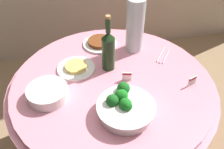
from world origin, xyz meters
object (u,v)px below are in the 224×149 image
Objects in this scene: food_plate_noodles at (76,68)px; wine_bottle at (108,49)px; decorative_fruit_vase at (135,27)px; label_placard_mid at (127,76)px; serving_tongs at (163,56)px; label_placard_front at (192,81)px; plate_stack at (48,93)px; food_plate_stir_fry at (100,43)px; broccoli_bowl at (125,107)px.

wine_bottle is at bearing -8.08° from food_plate_noodles.
decorative_fruit_vase reaches higher than label_placard_mid.
serving_tongs is 0.32m from label_placard_mid.
decorative_fruit_vase is at bearing 118.06° from label_placard_front.
plate_stack is 3.82× the size of label_placard_mid.
label_placard_mid is at bearing 5.21° from plate_stack.
plate_stack is at bearing -129.84° from food_plate_stir_fry.
label_placard_front is at bearing 15.50° from broccoli_bowl.
decorative_fruit_vase is 0.33m from label_placard_mid.
food_plate_noodles is at bearing -179.39° from serving_tongs.
wine_bottle is 6.11× the size of label_placard_front.
food_plate_noodles is 0.31m from label_placard_mid.
serving_tongs is 2.81× the size of label_placard_front.
serving_tongs is (0.35, 0.03, -0.12)m from wine_bottle.
food_plate_noodles is at bearing 171.92° from wine_bottle.
serving_tongs is at bearing 30.31° from label_placard_mid.
broccoli_bowl is at bearing -131.98° from serving_tongs.
label_placard_front reaches higher than food_plate_stir_fry.
broccoli_bowl is 0.82× the size of decorative_fruit_vase.
label_placard_front is (0.59, -0.27, 0.02)m from food_plate_noodles.
wine_bottle is 0.99× the size of decorative_fruit_vase.
food_plate_stir_fry is (0.34, 0.41, -0.02)m from plate_stack.
broccoli_bowl is 0.40m from plate_stack.
decorative_fruit_vase is 2.20× the size of serving_tongs.
label_placard_mid is (-0.33, 0.11, 0.00)m from label_placard_front.
decorative_fruit_vase is (0.55, 0.32, 0.13)m from plate_stack.
food_plate_stir_fry is at bearing 50.57° from food_plate_noodles.
serving_tongs is at bearing -30.47° from food_plate_stir_fry.
food_plate_stir_fry is 0.64m from label_placard_front.
plate_stack is 0.76m from label_placard_front.
food_plate_noodles is at bearing -129.43° from food_plate_stir_fry.
serving_tongs is at bearing -37.90° from decorative_fruit_vase.
plate_stack is 0.95× the size of food_plate_stir_fry.
serving_tongs is 2.81× the size of label_placard_mid.
decorative_fruit_vase is at bearing -23.98° from food_plate_stir_fry.
plate_stack is 0.95× the size of food_plate_noodles.
serving_tongs is at bearing 101.49° from label_placard_front.
serving_tongs is at bearing 0.61° from food_plate_noodles.
wine_bottle is at bearing 149.28° from label_placard_front.
food_plate_stir_fry is (-0.01, 0.24, -0.11)m from wine_bottle.
food_plate_noodles is (-0.19, 0.38, -0.03)m from broccoli_bowl.
broccoli_bowl reaches higher than label_placard_mid.
label_placard_mid reaches higher than food_plate_noodles.
plate_stack is (-0.36, 0.19, -0.01)m from broccoli_bowl.
broccoli_bowl reaches higher than plate_stack.
plate_stack is at bearing -154.44° from wine_bottle.
decorative_fruit_vase reaches higher than plate_stack.
decorative_fruit_vase is 6.18× the size of label_placard_front.
wine_bottle is 0.22m from food_plate_noodles.
plate_stack reaches higher than serving_tongs.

